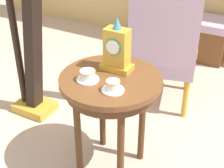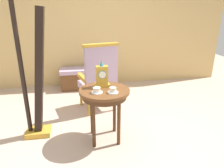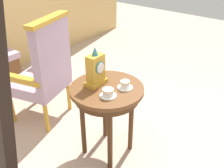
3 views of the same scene
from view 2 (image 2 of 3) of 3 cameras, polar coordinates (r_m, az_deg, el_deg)
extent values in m
plane|color=#BCA38E|center=(2.82, -1.20, -14.67)|extent=(10.00, 10.00, 0.00)
cube|color=tan|center=(4.57, -5.56, 17.16)|extent=(6.00, 0.10, 2.80)
cylinder|color=brown|center=(2.49, -2.14, -1.89)|extent=(0.62, 0.62, 0.03)
cylinder|color=#482B16|center=(2.51, -2.12, -3.00)|extent=(0.54, 0.54, 0.07)
cylinder|color=#482B16|center=(2.79, 0.69, -7.18)|extent=(0.04, 0.04, 0.66)
cylinder|color=#482B16|center=(2.76, -5.64, -7.62)|extent=(0.04, 0.04, 0.66)
cylinder|color=#482B16|center=(2.49, -5.13, -10.80)|extent=(0.04, 0.04, 0.66)
cylinder|color=#482B16|center=(2.53, 1.92, -10.27)|extent=(0.04, 0.04, 0.66)
cylinder|color=white|center=(2.39, -4.24, -2.34)|extent=(0.13, 0.13, 0.01)
cylinder|color=white|center=(2.38, -4.25, -1.61)|extent=(0.09, 0.09, 0.06)
torus|color=gold|center=(2.37, -4.27, -1.05)|extent=(0.09, 0.09, 0.00)
cylinder|color=white|center=(2.38, 0.24, -2.35)|extent=(0.13, 0.13, 0.01)
cylinder|color=white|center=(2.37, 0.24, -1.61)|extent=(0.08, 0.08, 0.06)
torus|color=gold|center=(2.36, 0.24, -1.04)|extent=(0.08, 0.08, 0.00)
cube|color=gold|center=(2.58, -2.78, -0.33)|extent=(0.19, 0.11, 0.04)
cube|color=gold|center=(2.53, -2.83, 2.50)|extent=(0.14, 0.09, 0.23)
cylinder|color=teal|center=(2.48, -2.70, 2.60)|extent=(0.10, 0.01, 0.10)
cylinder|color=white|center=(2.47, -2.68, 2.56)|extent=(0.08, 0.00, 0.08)
cone|color=teal|center=(2.49, -2.89, 5.79)|extent=(0.06, 0.06, 0.07)
cube|color=#B299B7|center=(3.46, -4.25, -0.47)|extent=(0.64, 0.64, 0.11)
cube|color=#B299B7|center=(3.15, -2.99, 4.70)|extent=(0.53, 0.23, 0.64)
cube|color=gold|center=(3.08, -3.10, 10.83)|extent=(0.57, 0.25, 0.04)
cube|color=gold|center=(3.49, -0.78, 2.62)|extent=(0.19, 0.47, 0.06)
cube|color=gold|center=(3.33, -8.02, 1.62)|extent=(0.19, 0.47, 0.06)
cylinder|color=gold|center=(3.80, -2.24, -2.22)|extent=(0.04, 0.04, 0.35)
cylinder|color=gold|center=(3.67, -8.60, -3.27)|extent=(0.04, 0.04, 0.35)
cylinder|color=gold|center=(3.43, 0.60, -4.70)|extent=(0.04, 0.04, 0.35)
cylinder|color=gold|center=(3.29, -6.38, -6.00)|extent=(0.04, 0.04, 0.35)
cube|color=gold|center=(3.04, -19.70, -12.41)|extent=(0.32, 0.24, 0.07)
cylinder|color=black|center=(2.72, -23.91, 3.93)|extent=(0.06, 0.06, 1.72)
cube|color=black|center=(2.69, -19.58, 2.70)|extent=(0.28, 0.11, 1.58)
cube|color=#B299B7|center=(4.42, -7.62, 3.84)|extent=(1.03, 0.40, 0.08)
cube|color=brown|center=(4.49, -7.49, 1.14)|extent=(0.99, 0.38, 0.36)
camera|label=1|loc=(1.39, 48.30, 17.64)|focal=54.08mm
camera|label=3|loc=(1.62, -59.99, 18.07)|focal=42.56mm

